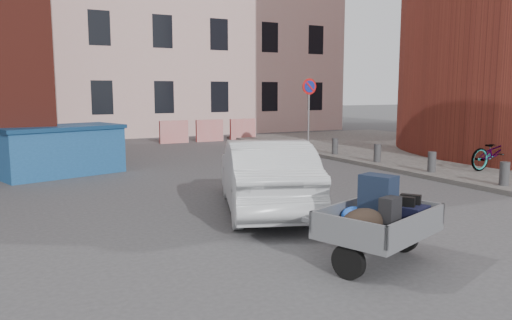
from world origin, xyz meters
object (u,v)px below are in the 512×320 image
silver_car (265,175)px  trailer (378,220)px  dumpster (60,150)px  bicycle (495,152)px

silver_car → trailer: bearing=108.0°
trailer → silver_car: 3.40m
dumpster → silver_car: silver_car is taller
trailer → silver_car: silver_car is taller
trailer → dumpster: (-2.93, 9.68, 0.08)m
trailer → bicycle: trailer is taller
trailer → dumpster: 10.11m
dumpster → silver_car: size_ratio=0.85×
dumpster → silver_car: (3.06, -6.28, 0.01)m
trailer → silver_car: (0.12, 3.39, 0.09)m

